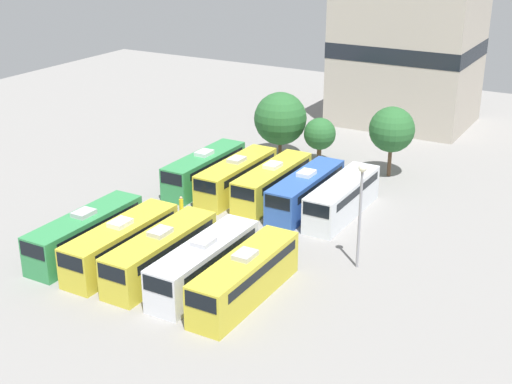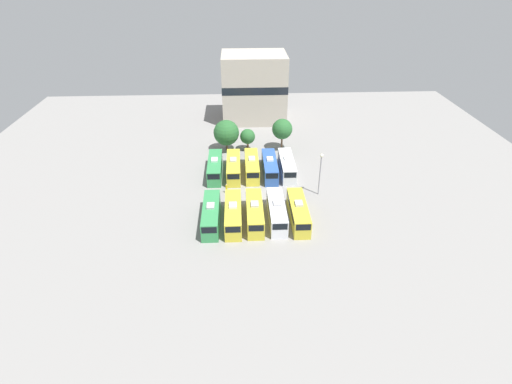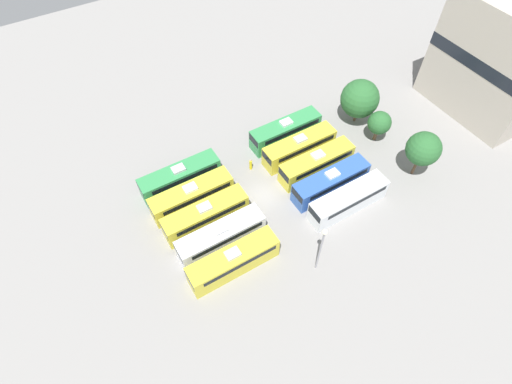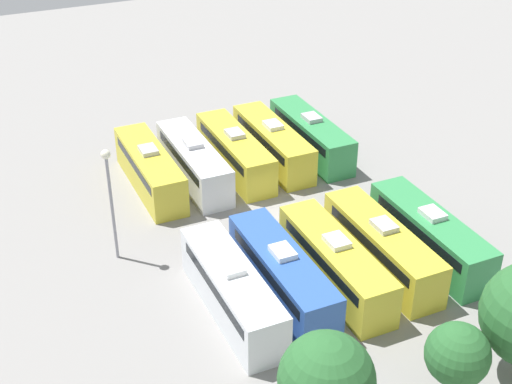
{
  "view_description": "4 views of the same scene",
  "coord_description": "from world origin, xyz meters",
  "px_view_note": "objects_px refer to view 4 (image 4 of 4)",
  "views": [
    {
      "loc": [
        27.99,
        -43.58,
        24.0
      ],
      "look_at": [
        1.93,
        1.89,
        3.2
      ],
      "focal_mm": 50.0,
      "sensor_mm": 36.0,
      "label": 1
    },
    {
      "loc": [
        -2.37,
        -60.26,
        36.94
      ],
      "look_at": [
        0.38,
        -1.88,
        1.75
      ],
      "focal_mm": 28.0,
      "sensor_mm": 36.0,
      "label": 2
    },
    {
      "loc": [
        25.47,
        -16.39,
        40.8
      ],
      "look_at": [
        1.05,
        -1.7,
        3.2
      ],
      "focal_mm": 28.0,
      "sensor_mm": 36.0,
      "label": 3
    },
    {
      "loc": [
        19.03,
        38.16,
        27.4
      ],
      "look_at": [
        1.29,
        -0.85,
        2.1
      ],
      "focal_mm": 50.0,
      "sensor_mm": 36.0,
      "label": 4
    }
  ],
  "objects_px": {
    "bus_3": "(194,161)",
    "bus_4": "(150,168)",
    "bus_1": "(273,143)",
    "bus_7": "(336,262)",
    "bus_0": "(311,135)",
    "tree_2": "(326,380)",
    "bus_5": "(430,234)",
    "tree_1": "(457,355)",
    "bus_2": "(235,152)",
    "bus_9": "(232,289)",
    "light_pole": "(110,187)",
    "worker_person": "(343,201)",
    "bus_6": "(382,246)",
    "bus_8": "(282,273)"
  },
  "relations": [
    {
      "from": "bus_7",
      "to": "bus_9",
      "type": "bearing_deg",
      "value": -1.61
    },
    {
      "from": "bus_6",
      "to": "worker_person",
      "type": "relative_size",
      "value": 5.77
    },
    {
      "from": "bus_7",
      "to": "light_pole",
      "type": "distance_m",
      "value": 14.67
    },
    {
      "from": "bus_1",
      "to": "bus_8",
      "type": "xyz_separation_m",
      "value": [
        7.01,
        15.91,
        0.0
      ]
    },
    {
      "from": "bus_6",
      "to": "light_pole",
      "type": "height_order",
      "value": "light_pole"
    },
    {
      "from": "bus_1",
      "to": "bus_8",
      "type": "bearing_deg",
      "value": 66.22
    },
    {
      "from": "worker_person",
      "to": "bus_4",
      "type": "bearing_deg",
      "value": -37.86
    },
    {
      "from": "bus_1",
      "to": "bus_8",
      "type": "relative_size",
      "value": 1.0
    },
    {
      "from": "bus_0",
      "to": "worker_person",
      "type": "xyz_separation_m",
      "value": [
        2.24,
        9.03,
        -0.82
      ]
    },
    {
      "from": "bus_1",
      "to": "bus_9",
      "type": "relative_size",
      "value": 1.0
    },
    {
      "from": "bus_1",
      "to": "bus_9",
      "type": "height_order",
      "value": "same"
    },
    {
      "from": "bus_3",
      "to": "bus_6",
      "type": "height_order",
      "value": "same"
    },
    {
      "from": "bus_3",
      "to": "tree_1",
      "type": "xyz_separation_m",
      "value": [
        -3.85,
        26.6,
        1.47
      ]
    },
    {
      "from": "bus_0",
      "to": "tree_1",
      "type": "relative_size",
      "value": 2.19
    },
    {
      "from": "bus_5",
      "to": "tree_1",
      "type": "bearing_deg",
      "value": 58.7
    },
    {
      "from": "bus_7",
      "to": "light_pole",
      "type": "xyz_separation_m",
      "value": [
        11.48,
        -8.36,
        3.68
      ]
    },
    {
      "from": "bus_9",
      "to": "bus_3",
      "type": "bearing_deg",
      "value": -102.25
    },
    {
      "from": "tree_2",
      "to": "bus_7",
      "type": "bearing_deg",
      "value": -122.51
    },
    {
      "from": "bus_4",
      "to": "tree_2",
      "type": "height_order",
      "value": "tree_2"
    },
    {
      "from": "bus_8",
      "to": "bus_6",
      "type": "bearing_deg",
      "value": 179.49
    },
    {
      "from": "light_pole",
      "to": "tree_1",
      "type": "relative_size",
      "value": 1.66
    },
    {
      "from": "tree_2",
      "to": "light_pole",
      "type": "bearing_deg",
      "value": -76.57
    },
    {
      "from": "bus_0",
      "to": "tree_2",
      "type": "height_order",
      "value": "tree_2"
    },
    {
      "from": "bus_3",
      "to": "bus_4",
      "type": "height_order",
      "value": "same"
    },
    {
      "from": "bus_4",
      "to": "bus_7",
      "type": "xyz_separation_m",
      "value": [
        -6.77,
        16.19,
        0.0
      ]
    },
    {
      "from": "bus_2",
      "to": "bus_9",
      "type": "relative_size",
      "value": 1.0
    },
    {
      "from": "bus_7",
      "to": "bus_8",
      "type": "relative_size",
      "value": 1.0
    },
    {
      "from": "tree_2",
      "to": "tree_1",
      "type": "bearing_deg",
      "value": -179.13
    },
    {
      "from": "bus_2",
      "to": "tree_2",
      "type": "xyz_separation_m",
      "value": [
        7.07,
        26.9,
        3.0
      ]
    },
    {
      "from": "tree_1",
      "to": "tree_2",
      "type": "distance_m",
      "value": 7.55
    },
    {
      "from": "bus_1",
      "to": "bus_7",
      "type": "height_order",
      "value": "same"
    },
    {
      "from": "bus_4",
      "to": "bus_8",
      "type": "height_order",
      "value": "same"
    },
    {
      "from": "tree_1",
      "to": "bus_9",
      "type": "bearing_deg",
      "value": -56.36
    },
    {
      "from": "bus_2",
      "to": "light_pole",
      "type": "height_order",
      "value": "light_pole"
    },
    {
      "from": "bus_0",
      "to": "bus_3",
      "type": "height_order",
      "value": "same"
    },
    {
      "from": "bus_2",
      "to": "bus_8",
      "type": "relative_size",
      "value": 1.0
    },
    {
      "from": "light_pole",
      "to": "bus_4",
      "type": "bearing_deg",
      "value": -121.07
    },
    {
      "from": "bus_0",
      "to": "bus_9",
      "type": "height_order",
      "value": "same"
    },
    {
      "from": "bus_2",
      "to": "bus_4",
      "type": "relative_size",
      "value": 1.0
    },
    {
      "from": "bus_9",
      "to": "bus_5",
      "type": "bearing_deg",
      "value": 179.82
    },
    {
      "from": "bus_3",
      "to": "bus_9",
      "type": "relative_size",
      "value": 1.0
    },
    {
      "from": "tree_1",
      "to": "bus_0",
      "type": "bearing_deg",
      "value": -103.65
    },
    {
      "from": "bus_7",
      "to": "tree_2",
      "type": "distance_m",
      "value": 13.19
    },
    {
      "from": "bus_9",
      "to": "tree_1",
      "type": "height_order",
      "value": "tree_1"
    },
    {
      "from": "bus_3",
      "to": "bus_2",
      "type": "bearing_deg",
      "value": -176.86
    },
    {
      "from": "worker_person",
      "to": "bus_1",
      "type": "bearing_deg",
      "value": -82.27
    },
    {
      "from": "bus_6",
      "to": "light_pole",
      "type": "xyz_separation_m",
      "value": [
        15.02,
        -8.07,
        3.68
      ]
    },
    {
      "from": "bus_6",
      "to": "worker_person",
      "type": "xyz_separation_m",
      "value": [
        -1.26,
        -6.91,
        -0.82
      ]
    },
    {
      "from": "bus_1",
      "to": "bus_6",
      "type": "xyz_separation_m",
      "value": [
        0.03,
        15.97,
        0.0
      ]
    },
    {
      "from": "bus_4",
      "to": "worker_person",
      "type": "distance_m",
      "value": 14.67
    }
  ]
}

